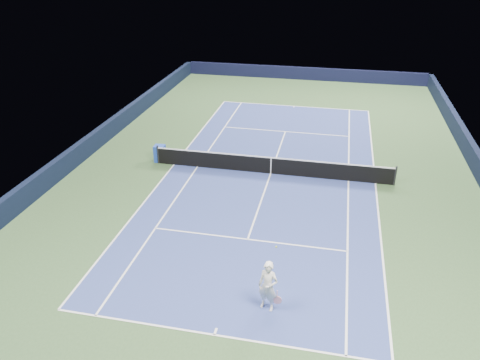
# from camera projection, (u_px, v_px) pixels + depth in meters

# --- Properties ---
(ground) EXTENTS (40.00, 40.00, 0.00)m
(ground) POSITION_uv_depth(u_px,v_px,m) (271.00, 174.00, 25.22)
(ground) COLOR #314D2A
(ground) RESTS_ON ground
(wall_far) EXTENTS (22.00, 0.35, 1.10)m
(wall_far) POSITION_uv_depth(u_px,v_px,m) (304.00, 73.00, 42.24)
(wall_far) COLOR black
(wall_far) RESTS_ON ground
(wall_left) EXTENTS (0.35, 40.00, 1.10)m
(wall_left) POSITION_uv_depth(u_px,v_px,m) (86.00, 148.00, 26.98)
(wall_left) COLOR black
(wall_left) RESTS_ON ground
(court_surface) EXTENTS (10.97, 23.77, 0.01)m
(court_surface) POSITION_uv_depth(u_px,v_px,m) (271.00, 174.00, 25.22)
(court_surface) COLOR navy
(court_surface) RESTS_ON ground
(baseline_far) EXTENTS (10.97, 0.08, 0.00)m
(baseline_far) POSITION_uv_depth(u_px,v_px,m) (294.00, 106.00, 35.57)
(baseline_far) COLOR white
(baseline_far) RESTS_ON ground
(baseline_near) EXTENTS (10.97, 0.08, 0.00)m
(baseline_near) POSITION_uv_depth(u_px,v_px,m) (214.00, 335.00, 14.87)
(baseline_near) COLOR white
(baseline_near) RESTS_ON ground
(sideline_doubles_right) EXTENTS (0.08, 23.77, 0.00)m
(sideline_doubles_right) POSITION_uv_depth(u_px,v_px,m) (375.00, 183.00, 24.20)
(sideline_doubles_right) COLOR white
(sideline_doubles_right) RESTS_ON ground
(sideline_doubles_left) EXTENTS (0.08, 23.77, 0.00)m
(sideline_doubles_left) POSITION_uv_depth(u_px,v_px,m) (174.00, 165.00, 26.24)
(sideline_doubles_left) COLOR white
(sideline_doubles_left) RESTS_ON ground
(sideline_singles_right) EXTENTS (0.08, 23.77, 0.00)m
(sideline_singles_right) POSITION_uv_depth(u_px,v_px,m) (348.00, 181.00, 24.46)
(sideline_singles_right) COLOR white
(sideline_singles_right) RESTS_ON ground
(sideline_singles_left) EXTENTS (0.08, 23.77, 0.00)m
(sideline_singles_left) POSITION_uv_depth(u_px,v_px,m) (197.00, 167.00, 25.98)
(sideline_singles_left) COLOR white
(sideline_singles_left) RESTS_ON ground
(service_line_far) EXTENTS (8.23, 0.08, 0.00)m
(service_line_far) POSITION_uv_depth(u_px,v_px,m) (285.00, 132.00, 30.80)
(service_line_far) COLOR white
(service_line_far) RESTS_ON ground
(service_line_near) EXTENTS (8.23, 0.08, 0.00)m
(service_line_near) POSITION_uv_depth(u_px,v_px,m) (248.00, 239.00, 19.65)
(service_line_near) COLOR white
(service_line_near) RESTS_ON ground
(center_service_line) EXTENTS (0.08, 12.80, 0.00)m
(center_service_line) POSITION_uv_depth(u_px,v_px,m) (271.00, 173.00, 25.22)
(center_service_line) COLOR white
(center_service_line) RESTS_ON ground
(center_mark_far) EXTENTS (0.08, 0.30, 0.00)m
(center_mark_far) POSITION_uv_depth(u_px,v_px,m) (294.00, 107.00, 35.44)
(center_mark_far) COLOR white
(center_mark_far) RESTS_ON ground
(center_mark_near) EXTENTS (0.08, 0.30, 0.00)m
(center_mark_near) POSITION_uv_depth(u_px,v_px,m) (215.00, 331.00, 15.00)
(center_mark_near) COLOR white
(center_mark_near) RESTS_ON ground
(tennis_net) EXTENTS (12.90, 0.10, 1.07)m
(tennis_net) POSITION_uv_depth(u_px,v_px,m) (271.00, 165.00, 25.00)
(tennis_net) COLOR black
(tennis_net) RESTS_ON ground
(sponsor_cube) EXTENTS (0.62, 0.57, 0.96)m
(sponsor_cube) POSITION_uv_depth(u_px,v_px,m) (160.00, 153.00, 26.44)
(sponsor_cube) COLOR #1C3EAD
(sponsor_cube) RESTS_ON ground
(tennis_player) EXTENTS (0.88, 1.34, 1.89)m
(tennis_player) POSITION_uv_depth(u_px,v_px,m) (268.00, 286.00, 15.54)
(tennis_player) COLOR white
(tennis_player) RESTS_ON ground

